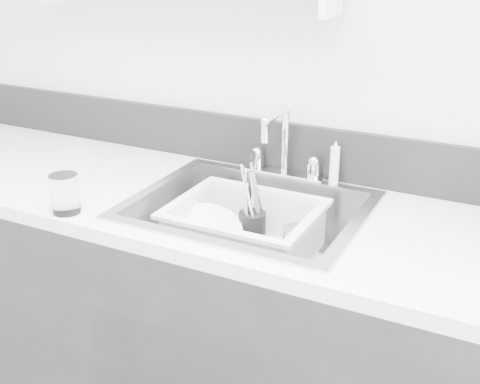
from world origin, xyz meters
The scene contains 12 objects.
counter_run centered at (0.00, 1.19, 0.46)m, with size 3.20×0.62×0.92m.
backsplash centered at (0.00, 1.49, 1.00)m, with size 3.20×0.02×0.16m, color black.
sink centered at (0.00, 1.19, 0.83)m, with size 0.64×0.52×0.20m, color silver, non-canonical shape.
faucet centered at (0.00, 1.44, 0.98)m, with size 0.26×0.18×0.23m.
side_sprayer centered at (0.16, 1.44, 0.99)m, with size 0.03×0.03×0.14m, color silver.
wash_tub centered at (-0.02, 1.20, 0.83)m, with size 0.41×0.33×0.16m, color silver, non-canonical shape.
plate_stack centered at (-0.11, 1.14, 0.80)m, with size 0.28×0.28×0.11m.
utensil_cup centered at (-0.02, 1.26, 0.83)m, with size 0.08×0.08×0.27m.
ladle centered at (-0.08, 1.20, 0.80)m, with size 0.26×0.09×0.07m, color silver, non-canonical shape.
tumbler_in_tub centered at (0.12, 1.23, 0.81)m, with size 0.07×0.07×0.10m, color white.
tumbler_counter centered at (-0.42, 0.93, 0.97)m, with size 0.08×0.08×0.11m, color white.
bowl_small centered at (0.10, 1.11, 0.78)m, with size 0.11×0.11×0.03m, color white.
Camera 1 is at (0.67, -0.18, 1.59)m, focal length 45.00 mm.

